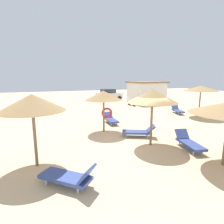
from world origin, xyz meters
TOP-DOWN VIEW (x-y plane):
  - ground_plane at (0.00, 0.00)m, footprint 80.00×80.00m
  - parasol_0 at (8.74, 4.04)m, footprint 2.97×2.97m
  - parasol_2 at (0.85, -0.33)m, footprint 2.50×2.50m
  - parasol_3 at (-4.58, -0.64)m, footprint 2.45×2.45m
  - parasol_4 at (-0.64, 2.80)m, footprint 2.35×2.35m
  - lounger_0 at (7.95, 5.88)m, footprint 1.19×1.98m
  - lounger_1 at (2.31, -1.42)m, footprint 1.02×1.96m
  - lounger_2 at (0.95, 1.02)m, footprint 1.98×1.39m
  - lounger_3 at (-3.60, -2.47)m, footprint 1.78×1.72m
  - lounger_4 at (0.53, 4.63)m, footprint 0.70×1.90m
  - bench_0 at (6.11, 11.97)m, footprint 0.55×1.53m
  - parked_car at (5.46, 18.32)m, footprint 4.16×2.33m
  - beach_cabana at (9.01, 13.30)m, footprint 4.52×3.96m

SIDE VIEW (x-z plane):
  - ground_plane at x=0.00m, z-range 0.00..0.00m
  - lounger_2 at x=0.95m, z-range -0.05..0.68m
  - lounger_4 at x=0.53m, z-range -0.05..0.69m
  - lounger_0 at x=7.95m, z-range -0.06..0.70m
  - lounger_1 at x=2.31m, z-range -0.06..0.71m
  - lounger_3 at x=-3.60m, z-range -0.08..0.73m
  - bench_0 at x=6.11m, z-range 0.10..0.59m
  - parked_car at x=5.46m, z-range -0.04..1.68m
  - beach_cabana at x=9.01m, z-range 0.02..2.95m
  - parasol_4 at x=-0.64m, z-range 0.99..3.61m
  - parasol_0 at x=8.74m, z-range 1.13..3.87m
  - parasol_3 at x=-4.58m, z-range 1.09..3.93m
  - parasol_2 at x=0.85m, z-range 1.09..3.96m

